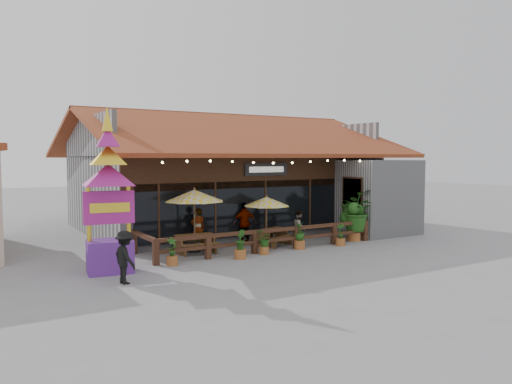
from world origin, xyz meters
TOP-DOWN VIEW (x-y plane):
  - ground at (0.00, 0.00)m, footprint 100.00×100.00m
  - restaurant_building at (0.26, 6.61)m, footprint 15.50×14.73m
  - patio_railing at (-2.25, -0.27)m, footprint 10.00×2.60m
  - umbrella_left at (-4.35, 0.99)m, footprint 2.61×2.61m
  - umbrella_right at (-1.16, 0.72)m, footprint 2.25×2.25m
  - picnic_table_left at (-4.40, 0.81)m, footprint 1.61×1.42m
  - picnic_table_right at (-0.91, 0.66)m, footprint 1.81×1.70m
  - thai_sign_tower at (-8.15, -0.77)m, footprint 2.41×2.41m
  - tropical_plant at (2.87, -0.25)m, footprint 1.94×2.06m
  - diner_a at (-4.00, 1.43)m, footprint 0.62×0.41m
  - diner_b at (0.13, 0.13)m, footprint 0.91×0.90m
  - diner_c at (-1.67, 1.67)m, footprint 1.12×0.66m
  - pedestrian at (-8.15, -2.43)m, footprint 0.75×1.10m
  - planter_a at (-6.03, -0.81)m, footprint 0.40×0.40m
  - planter_b at (-3.46, -1.07)m, footprint 0.45×0.49m
  - planter_c at (-2.27, -0.82)m, footprint 0.61×0.55m
  - planter_d at (-0.42, -0.62)m, footprint 0.59×0.59m
  - planter_e at (1.50, -0.92)m, footprint 0.39×0.40m

SIDE VIEW (x-z plane):
  - ground at x=0.00m, z-range 0.00..0.00m
  - planter_e at x=1.50m, z-range -0.08..0.89m
  - planter_a at x=-6.03m, z-range -0.08..0.90m
  - picnic_table_right at x=-0.91m, z-range 0.12..0.83m
  - planter_b at x=-3.46m, z-range -0.05..1.03m
  - picnic_table_left at x=-4.40m, z-range 0.13..0.86m
  - planter_c at x=-2.27m, z-range 0.06..0.98m
  - planter_d at x=-0.42m, z-range -0.02..1.08m
  - patio_railing at x=-2.25m, z-range 0.15..1.07m
  - diner_b at x=0.13m, z-range 0.00..1.48m
  - pedestrian at x=-8.15m, z-range 0.00..1.58m
  - diner_a at x=-4.00m, z-range 0.00..1.69m
  - diner_c at x=-1.67m, z-range 0.00..1.78m
  - tropical_plant at x=2.87m, z-range 0.16..2.44m
  - umbrella_right at x=-1.16m, z-range 0.80..2.94m
  - restaurant_building at x=0.26m, z-range -0.84..5.25m
  - umbrella_left at x=-4.35m, z-range 0.95..3.51m
  - thai_sign_tower at x=-8.15m, z-range 0.16..5.92m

